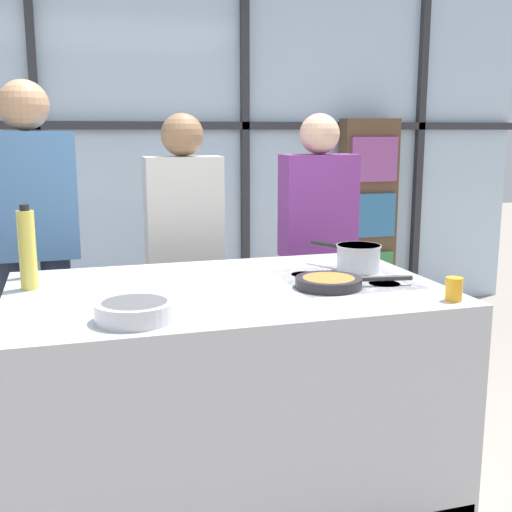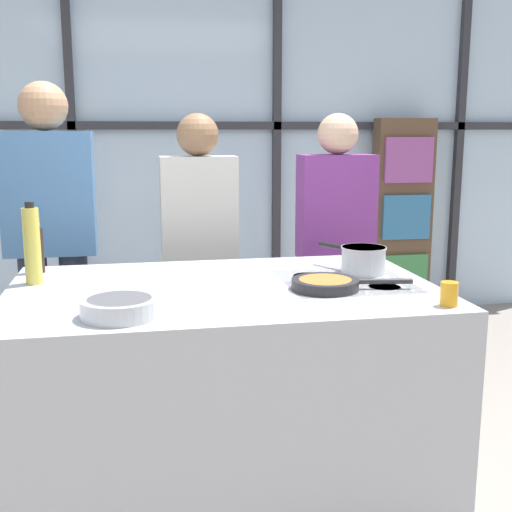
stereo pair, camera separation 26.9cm
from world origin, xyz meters
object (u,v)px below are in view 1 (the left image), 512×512
white_plate (141,296)px  juice_glass_near (454,289)px  oil_bottle (27,249)px  spectator_far_left (32,235)px  saucepan (358,257)px  pepper_grinder (28,253)px  spectator_center_left (184,243)px  frying_pan (330,282)px  mixing_bowl (135,310)px  spectator_center_right (318,237)px

white_plate → juice_glass_near: size_ratio=2.72×
oil_bottle → spectator_far_left: bearing=91.1°
saucepan → oil_bottle: oil_bottle is taller
saucepan → pepper_grinder: (-1.40, 0.28, 0.04)m
spectator_center_left → frying_pan: (0.40, -1.05, -0.00)m
spectator_center_left → mixing_bowl: size_ratio=6.01×
juice_glass_near → saucepan: bearing=101.6°
saucepan → pepper_grinder: 1.43m
spectator_center_right → frying_pan: spectator_center_right is taller
frying_pan → saucepan: saucepan is taller
spectator_center_right → white_plate: size_ratio=6.71×
white_plate → juice_glass_near: juice_glass_near is taller
spectator_center_left → saucepan: size_ratio=4.71×
saucepan → oil_bottle: bearing=177.3°
pepper_grinder → saucepan: bearing=-11.4°
white_plate → frying_pan: bearing=-4.1°
spectator_far_left → spectator_center_left: size_ratio=1.10×
juice_glass_near → white_plate: bearing=161.5°
spectator_center_left → spectator_center_right: bearing=-180.0°
spectator_far_left → white_plate: spectator_far_left is taller
frying_pan → pepper_grinder: (-1.16, 0.54, 0.08)m
spectator_far_left → mixing_bowl: size_ratio=6.59×
spectator_far_left → pepper_grinder: (0.00, -0.52, -0.00)m
frying_pan → oil_bottle: 1.20m
spectator_center_right → frying_pan: 1.11m
frying_pan → mixing_bowl: (-0.80, -0.24, 0.01)m
frying_pan → pepper_grinder: size_ratio=2.08×
pepper_grinder → white_plate: bearing=-49.1°
spectator_center_right → spectator_far_left: bearing=0.0°
spectator_center_left → spectator_center_right: 0.77m
frying_pan → mixing_bowl: 0.83m
frying_pan → white_plate: frying_pan is taller
saucepan → pepper_grinder: pepper_grinder is taller
oil_bottle → pepper_grinder: (-0.01, 0.22, -0.05)m
spectator_far_left → spectator_center_right: spectator_far_left is taller
frying_pan → white_plate: size_ratio=2.01×
pepper_grinder → juice_glass_near: size_ratio=2.63×
frying_pan → white_plate: bearing=175.9°
spectator_far_left → pepper_grinder: size_ratio=7.60×
mixing_bowl → frying_pan: bearing=16.4°
spectator_center_right → mixing_bowl: 1.74m
white_plate → saucepan: bearing=11.4°
mixing_bowl → white_plate: bearing=79.5°
pepper_grinder → juice_glass_near: (1.52, -0.85, -0.06)m
juice_glass_near → pepper_grinder: bearing=150.7°
spectator_far_left → frying_pan: 1.57m
spectator_center_right → mixing_bowl: bearing=47.7°
saucepan → mixing_bowl: bearing=-154.8°
white_plate → oil_bottle: oil_bottle is taller
oil_bottle → juice_glass_near: bearing=-22.8°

